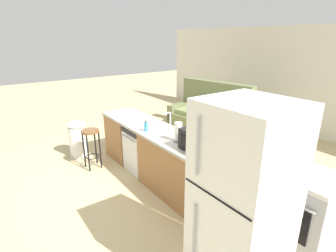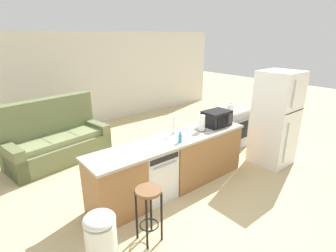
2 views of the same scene
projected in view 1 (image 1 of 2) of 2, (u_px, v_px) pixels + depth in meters
name	position (u px, v px, depth m)	size (l,w,h in m)	color
ground_plane	(152.00, 174.00, 4.69)	(24.00, 24.00, 0.00)	tan
wall_back	(303.00, 81.00, 6.37)	(10.00, 0.06, 2.60)	silver
kitchen_counter	(159.00, 157.00, 4.37)	(2.94, 0.66, 0.90)	#9E6B3D
dishwasher	(144.00, 148.00, 4.74)	(0.58, 0.61, 0.84)	white
stove_range	(300.00, 207.00, 3.04)	(0.76, 0.68, 0.90)	#A8AAB2
refrigerator	(242.00, 205.00, 2.28)	(0.72, 0.73, 1.87)	white
microwave	(201.00, 141.00, 3.41)	(0.50, 0.37, 0.28)	black
sink_faucet	(170.00, 122.00, 4.19)	(0.07, 0.18, 0.30)	silver
paper_towel_roll	(178.00, 132.00, 3.73)	(0.14, 0.14, 0.28)	#4C4C51
soap_bottle	(146.00, 127.00, 4.16)	(0.06, 0.06, 0.18)	#338CCC
kettle	(287.00, 163.00, 2.93)	(0.21, 0.17, 0.19)	silver
bar_stool	(91.00, 141.00, 4.76)	(0.32, 0.32, 0.74)	brown
trash_bin	(78.00, 138.00, 5.30)	(0.35, 0.35, 0.74)	white
couch	(210.00, 117.00, 6.67)	(2.13, 1.23, 1.27)	#667047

